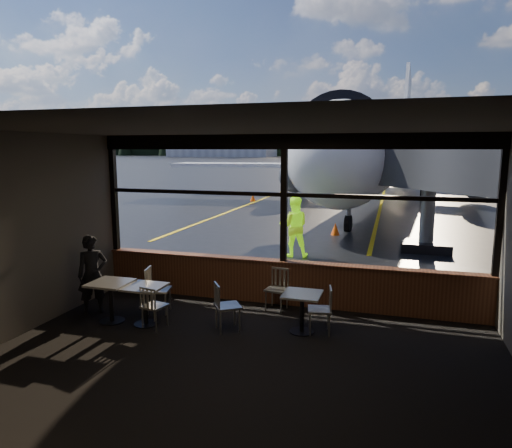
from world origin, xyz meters
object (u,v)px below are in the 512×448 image
at_px(airliner, 388,112).
at_px(cone_wing, 253,198).
at_px(cafe_table_left, 111,302).
at_px(chair_mid_s, 155,306).
at_px(jet_bridge, 447,177).
at_px(cafe_table_near, 302,313).
at_px(ground_crew, 294,226).
at_px(chair_near_e, 320,310).
at_px(cone_nose, 335,229).
at_px(passenger, 93,275).
at_px(chair_mid_w, 159,290).
at_px(cafe_table_mid, 146,305).
at_px(chair_near_w, 228,307).
at_px(chair_near_n, 277,290).

height_order(airliner, cone_wing, airliner).
height_order(cafe_table_left, chair_mid_s, chair_mid_s).
height_order(jet_bridge, cafe_table_near, jet_bridge).
xyz_separation_m(airliner, chair_mid_s, (-3.51, -23.05, -5.09)).
xyz_separation_m(jet_bridge, cafe_table_left, (-6.44, -7.41, -2.00)).
relative_size(airliner, ground_crew, 19.79).
relative_size(airliner, chair_near_e, 42.62).
distance_m(jet_bridge, cafe_table_left, 10.02).
xyz_separation_m(jet_bridge, cone_nose, (-3.51, 2.68, -2.16)).
distance_m(chair_mid_s, ground_crew, 6.41).
height_order(chair_near_e, cone_wing, chair_near_e).
distance_m(cafe_table_near, passenger, 4.14).
bearing_deg(cafe_table_left, chair_near_e, 8.80).
height_order(cafe_table_left, passenger, passenger).
height_order(chair_mid_w, cone_nose, chair_mid_w).
height_order(jet_bridge, passenger, jet_bridge).
distance_m(cafe_table_near, chair_near_e, 0.31).
xyz_separation_m(cafe_table_left, cone_wing, (-3.38, 20.02, -0.15)).
bearing_deg(cafe_table_left, cafe_table_near, 8.56).
relative_size(airliner, cafe_table_near, 49.98).
xyz_separation_m(chair_near_e, cone_wing, (-7.19, 19.43, -0.19)).
bearing_deg(chair_near_e, chair_mid_w, 76.99).
bearing_deg(ground_crew, jet_bridge, -179.28).
height_order(cafe_table_mid, chair_mid_w, chair_mid_w).
relative_size(airliner, cone_nose, 78.13).
relative_size(ground_crew, cone_wing, 3.85).
distance_m(ground_crew, cone_wing, 14.85).
height_order(cafe_table_left, chair_near_e, chair_near_e).
distance_m(cafe_table_mid, chair_near_w, 1.55).
bearing_deg(jet_bridge, cafe_table_mid, -128.07).
height_order(chair_near_e, chair_near_w, chair_near_w).
relative_size(chair_near_e, chair_near_w, 0.95).
xyz_separation_m(airliner, passenger, (-5.04, -22.72, -4.71)).
bearing_deg(chair_mid_w, chair_mid_s, 10.31).
bearing_deg(jet_bridge, cafe_table_left, -131.02).
relative_size(chair_near_w, ground_crew, 0.49).
relative_size(airliner, cone_wing, 76.28).
xyz_separation_m(airliner, jet_bridge, (2.01, -15.63, -3.10)).
relative_size(chair_near_n, ground_crew, 0.47).
bearing_deg(chair_near_e, cone_wing, 9.40).
height_order(jet_bridge, ground_crew, jet_bridge).
relative_size(chair_near_n, cone_wing, 1.79).
bearing_deg(cafe_table_near, chair_near_e, 11.59).
relative_size(cafe_table_near, chair_mid_s, 0.89).
height_order(cafe_table_near, ground_crew, ground_crew).
bearing_deg(chair_mid_s, airliner, 93.20).
xyz_separation_m(jet_bridge, chair_near_e, (-2.63, -6.82, -1.97)).
height_order(jet_bridge, cafe_table_mid, jet_bridge).
relative_size(chair_near_n, cone_nose, 1.84).
xyz_separation_m(airliner, cafe_table_left, (-4.43, -23.03, -5.11)).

